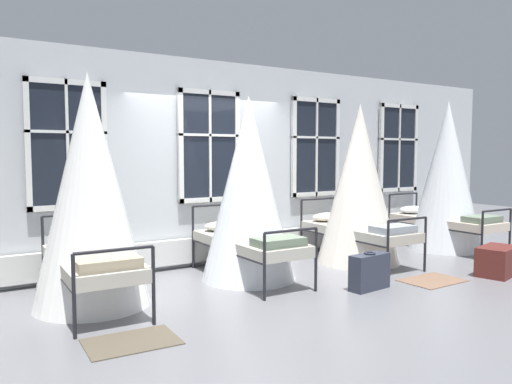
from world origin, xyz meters
The scene contains 11 objects.
ground centered at (0.00, 0.00, 0.00)m, with size 23.49×23.49×0.00m, color slate.
back_wall_with_windows centered at (0.00, 1.15, 1.53)m, with size 12.74×0.10×3.06m, color silver.
window_bank centered at (0.00, 1.03, 0.97)m, with size 9.08×0.10×2.54m.
cot_second centered at (-2.03, -0.10, 1.23)m, with size 1.26×1.98×2.55m.
cot_third centered at (0.04, -0.01, 1.16)m, with size 1.26×1.96×2.42m.
cot_fourth centered at (2.00, -0.03, 1.17)m, with size 1.26×1.97×2.43m.
cot_fifth centered at (4.05, -0.05, 1.24)m, with size 1.26×1.96×2.58m.
rug_second centered at (-2.02, -1.40, 0.01)m, with size 0.80×0.56×0.01m, color brown.
rug_fourth centered at (2.02, -1.40, 0.01)m, with size 0.80×0.56×0.01m, color brown.
suitcase_dark centered at (1.02, -1.26, 0.22)m, with size 0.58×0.27×0.47m.
travel_trunk centered at (3.03, -1.67, 0.20)m, with size 0.64×0.40×0.40m, color #5B231E.
Camera 1 is at (-3.38, -5.64, 1.67)m, focal length 35.09 mm.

